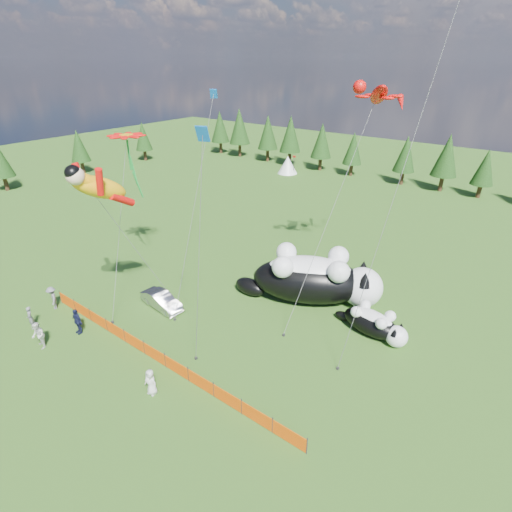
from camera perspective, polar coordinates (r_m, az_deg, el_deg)
The scene contains 17 objects.
ground at distance 28.23m, azimuth -9.46°, elevation -11.28°, with size 160.00×160.00×0.00m, color #13380A.
safety_fence at distance 26.46m, azimuth -14.30°, elevation -13.43°, with size 22.06×0.06×1.10m.
tree_line at distance 63.49m, azimuth 21.35°, elevation 12.86°, with size 90.00×4.00×8.00m, color black, non-canonical shape.
festival_tents at distance 57.31m, azimuth 29.86°, elevation 7.07°, with size 50.00×3.20×2.80m, color white, non-canonical shape.
cat_large at distance 30.91m, azimuth 8.49°, elevation -3.14°, with size 10.76×7.51×4.17m.
cat_small at distance 28.66m, azimuth 16.54°, elevation -9.17°, with size 5.44×2.46×1.97m.
car at distance 31.22m, azimuth -13.35°, elevation -6.21°, with size 1.32×3.79×1.25m, color #A4A4A9.
spectator_a at distance 32.25m, azimuth -29.55°, elevation -7.68°, with size 0.63×0.41×1.72m, color slate.
spectator_b at distance 29.90m, azimuth -28.66°, elevation -9.96°, with size 0.94×0.55×1.94m, color silver.
spectator_c at distance 30.24m, azimuth -24.18°, elevation -8.49°, with size 1.12×0.57×1.91m, color #141837.
spectator_d at distance 33.82m, azimuth -27.06°, elevation -5.35°, with size 1.19×0.61×1.84m, color slate.
spectator_e at distance 24.17m, azimuth -14.80°, elevation -17.01°, with size 0.82×0.53×1.67m, color silver.
superhero_kite at distance 26.56m, azimuth -21.42°, elevation 9.10°, with size 4.02×6.35×12.30m.
gecko_kite at distance 30.71m, azimuth 17.14°, elevation 21.12°, with size 5.17×13.17×17.68m.
flower_kite at distance 32.38m, azimuth -18.01°, elevation 15.74°, with size 5.45×7.78×13.68m.
diamond_kite_a at distance 30.21m, azimuth -6.44°, elevation 20.15°, with size 2.06×7.30×16.29m.
diamond_kite_c at distance 18.51m, azimuth -7.70°, elevation 15.05°, with size 2.85×0.85×14.91m.
Camera 1 is at (16.84, -14.79, 17.15)m, focal length 28.00 mm.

